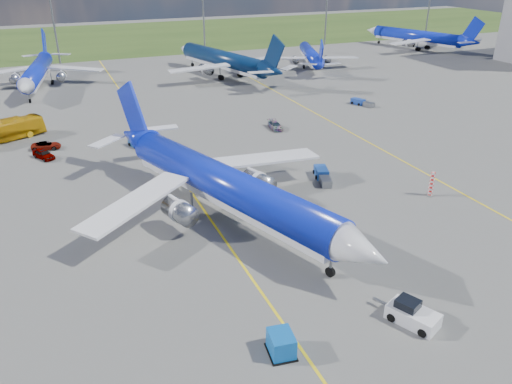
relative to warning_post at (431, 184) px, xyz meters
name	(u,v)px	position (x,y,z in m)	size (l,w,h in m)	color
ground	(254,282)	(-26.00, -8.00, -1.50)	(400.00, 400.00, 0.00)	#4F4F4D
grass_strip	(85,40)	(-26.00, 142.00, -1.50)	(400.00, 80.00, 0.01)	#2D4719
taxiway_lines	(176,169)	(-25.83, 19.70, -1.49)	(60.25, 160.00, 0.02)	yellow
floodlight_masts	(132,10)	(-16.00, 102.00, 11.06)	(202.20, 0.50, 22.70)	slate
warning_post	(431,184)	(0.00, 0.00, 0.00)	(0.50, 0.50, 3.00)	red
bg_jet_nnw	(40,88)	(-41.68, 75.40, -1.50)	(28.99, 38.05, 9.97)	#0D21BD
bg_jet_n	(224,76)	(-1.22, 70.61, -1.50)	(32.80, 43.05, 11.27)	#081F45
bg_jet_ne	(310,67)	(23.13, 72.75, -1.50)	(24.98, 32.79, 8.59)	#0D21BD
bg_jet_ene	(415,49)	(65.32, 84.12, -1.50)	(30.63, 40.20, 10.53)	#0D21BD
main_airliner	(227,218)	(-24.24, 3.94, -1.50)	(33.34, 43.75, 11.46)	#0D21BD
pushback_tug	(412,314)	(-16.71, -17.58, -0.75)	(3.45, 5.43, 1.85)	silver
uld_container	(281,344)	(-27.51, -16.72, -0.66)	(1.69, 2.11, 1.69)	#0C57B0
apron_bus	(6,131)	(-47.02, 40.86, 0.09)	(2.67, 11.42, 3.18)	#C48D0B
service_car_a	(44,154)	(-42.06, 30.54, -0.83)	(1.58, 3.93, 1.34)	#999999
service_car_b	(46,145)	(-41.62, 34.42, -0.93)	(1.90, 4.13, 1.15)	#999999
service_car_c	(275,125)	(-6.49, 30.00, -0.90)	(1.68, 4.14, 1.20)	#999999
baggage_tug_w	(323,175)	(-9.46, 9.08, -0.95)	(2.97, 5.43, 1.18)	#184094
baggage_tug_c	(140,145)	(-28.80, 29.62, -0.98)	(2.92, 5.13, 1.12)	navy
baggage_tug_e	(362,103)	(14.76, 36.77, -1.00)	(2.87, 4.94, 1.08)	#193A98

